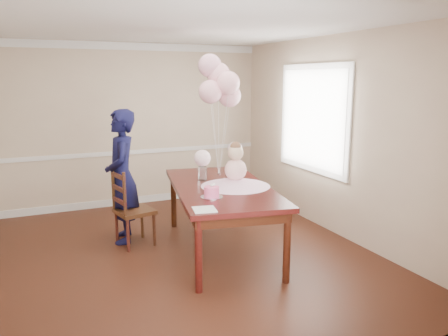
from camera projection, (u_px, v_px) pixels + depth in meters
floor at (180, 256)px, 5.31m from camera, size 4.50×5.00×0.00m
ceiling at (174, 24)px, 4.77m from camera, size 4.50×5.00×0.02m
wall_back at (131, 126)px, 7.28m from camera, size 4.50×0.02×2.70m
wall_front at (297, 201)px, 2.80m from camera, size 4.50×0.02×2.70m
wall_right at (335, 136)px, 5.93m from camera, size 0.02×5.00×2.70m
chair_rail_trim at (132, 152)px, 7.36m from camera, size 4.50×0.02×0.07m
crown_molding at (128, 46)px, 7.01m from camera, size 4.50×0.02×0.12m
baseboard_trim at (134, 200)px, 7.53m from camera, size 4.50×0.02×0.12m
window_frame at (313, 119)px, 6.33m from camera, size 0.02×1.66×1.56m
window_blinds at (312, 119)px, 6.32m from camera, size 0.01×1.50×1.40m
dining_table_top at (221, 188)px, 5.34m from camera, size 1.50×2.40×0.06m
table_apron at (221, 194)px, 5.36m from camera, size 1.37×2.27×0.11m
table_leg_fl at (199, 256)px, 4.34m from camera, size 0.09×0.09×0.78m
table_leg_fr at (287, 247)px, 4.56m from camera, size 0.09×0.09×0.78m
table_leg_bl at (174, 201)px, 6.30m from camera, size 0.09×0.09×0.78m
table_leg_br at (236, 197)px, 6.51m from camera, size 0.09×0.09×0.78m
baby_skirt at (235, 181)px, 5.31m from camera, size 0.99×0.99×0.11m
baby_torso at (236, 170)px, 5.28m from camera, size 0.27×0.27×0.27m
baby_head at (236, 153)px, 5.24m from camera, size 0.19×0.19×0.19m
baby_hair at (236, 147)px, 5.23m from camera, size 0.13×0.13×0.13m
cake_platter at (212, 197)px, 4.81m from camera, size 0.29×0.29×0.01m
birthday_cake at (212, 192)px, 4.80m from camera, size 0.19×0.19×0.11m
cake_flower_a at (212, 185)px, 4.78m from camera, size 0.03×0.03×0.03m
cake_flower_b at (214, 185)px, 4.81m from camera, size 0.03×0.03×0.03m
rose_vase_near at (203, 173)px, 5.60m from camera, size 0.13×0.13×0.18m
roses_near at (202, 158)px, 5.56m from camera, size 0.21×0.21×0.21m
rose_vase_far at (235, 163)px, 6.32m from camera, size 0.13×0.13×0.18m
roses_far at (235, 149)px, 6.28m from camera, size 0.21×0.21×0.21m
napkin at (204, 209)px, 4.34m from camera, size 0.26×0.26×0.01m
balloon_weight at (219, 174)px, 5.95m from camera, size 0.05×0.05×0.02m
balloon_a at (210, 92)px, 5.70m from camera, size 0.31×0.31×0.31m
balloon_b at (228, 83)px, 5.67m from camera, size 0.31×0.31×0.31m
balloon_c at (219, 74)px, 5.79m from camera, size 0.31×0.31×0.31m
balloon_d at (210, 66)px, 5.76m from camera, size 0.31×0.31×0.31m
balloon_e at (229, 96)px, 5.86m from camera, size 0.31×0.31×0.31m
balloon_ribbon_a at (215, 140)px, 5.84m from camera, size 0.10×0.02×0.93m
balloon_ribbon_b at (223, 136)px, 5.83m from camera, size 0.10×0.08×1.04m
balloon_ribbon_c at (219, 131)px, 5.88m from camera, size 0.04×0.10×1.16m
balloon_ribbon_d at (215, 127)px, 5.87m from camera, size 0.07×0.13×1.26m
balloon_ribbon_e at (224, 141)px, 5.92m from camera, size 0.17×0.05×0.87m
dining_chair_seat at (135, 211)px, 5.60m from camera, size 0.52×0.52×0.05m
chair_leg_fl at (128, 235)px, 5.40m from camera, size 0.05×0.05×0.43m
chair_leg_fr at (154, 230)px, 5.61m from camera, size 0.05×0.05×0.43m
chair_leg_bl at (117, 227)px, 5.69m from camera, size 0.05×0.05×0.43m
chair_leg_br at (142, 222)px, 5.90m from camera, size 0.05×0.05×0.43m
chair_back_post_l at (125, 195)px, 5.29m from camera, size 0.05×0.05×0.56m
chair_back_post_r at (113, 189)px, 5.57m from camera, size 0.05×0.05×0.56m
chair_slat_low at (119, 201)px, 5.45m from camera, size 0.11×0.40×0.05m
chair_slat_mid at (119, 189)px, 5.42m from camera, size 0.11×0.40×0.05m
chair_slat_top at (118, 176)px, 5.39m from camera, size 0.11×0.40×0.05m
woman at (122, 176)px, 5.67m from camera, size 0.52×0.70×1.74m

